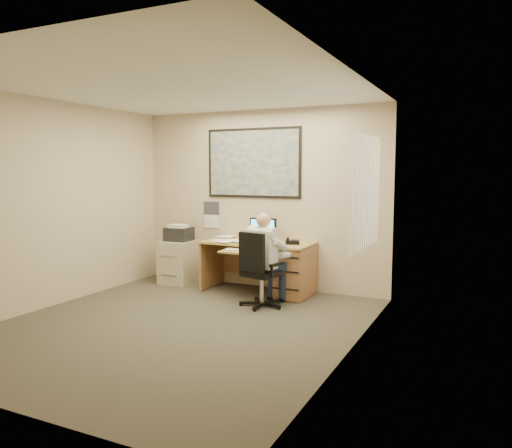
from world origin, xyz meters
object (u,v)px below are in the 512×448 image
at_px(office_chair, 261,285).
at_px(person, 263,259).
at_px(filing_cabinet, 179,258).
at_px(desk, 279,264).

bearing_deg(office_chair, person, 110.37).
bearing_deg(filing_cabinet, office_chair, -25.51).
xyz_separation_m(filing_cabinet, office_chair, (1.80, -0.75, -0.11)).
bearing_deg(filing_cabinet, desk, -3.15).
bearing_deg(office_chair, desk, 107.03).
height_order(filing_cabinet, office_chair, office_chair).
distance_m(filing_cabinet, person, 1.92).
height_order(desk, filing_cabinet, desk).
distance_m(filing_cabinet, office_chair, 1.95).
bearing_deg(person, filing_cabinet, 170.49).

